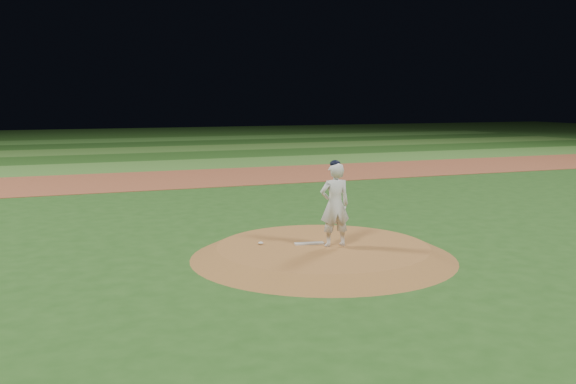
{
  "coord_description": "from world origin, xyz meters",
  "views": [
    {
      "loc": [
        -5.4,
        -11.85,
        3.29
      ],
      "look_at": [
        0.0,
        2.0,
        1.1
      ],
      "focal_mm": 40.0,
      "sensor_mm": 36.0,
      "label": 1
    }
  ],
  "objects_px": {
    "pitching_rubber": "(309,243)",
    "rosin_bag": "(261,243)",
    "pitcher_on_mound": "(335,204)",
    "pitchers_mound": "(323,251)"
  },
  "relations": [
    {
      "from": "pitchers_mound",
      "to": "pitching_rubber",
      "type": "height_order",
      "value": "pitching_rubber"
    },
    {
      "from": "pitching_rubber",
      "to": "pitchers_mound",
      "type": "bearing_deg",
      "value": -35.76
    },
    {
      "from": "rosin_bag",
      "to": "pitcher_on_mound",
      "type": "bearing_deg",
      "value": -26.3
    },
    {
      "from": "rosin_bag",
      "to": "pitcher_on_mound",
      "type": "height_order",
      "value": "pitcher_on_mound"
    },
    {
      "from": "pitching_rubber",
      "to": "pitcher_on_mound",
      "type": "bearing_deg",
      "value": -29.34
    },
    {
      "from": "pitchers_mound",
      "to": "rosin_bag",
      "type": "bearing_deg",
      "value": 154.56
    },
    {
      "from": "pitching_rubber",
      "to": "rosin_bag",
      "type": "relative_size",
      "value": 5.61
    },
    {
      "from": "pitching_rubber",
      "to": "rosin_bag",
      "type": "bearing_deg",
      "value": 170.87
    },
    {
      "from": "pitchers_mound",
      "to": "pitcher_on_mound",
      "type": "bearing_deg",
      "value": -31.05
    },
    {
      "from": "pitchers_mound",
      "to": "rosin_bag",
      "type": "height_order",
      "value": "rosin_bag"
    }
  ]
}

